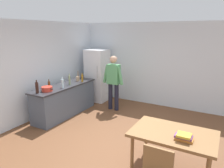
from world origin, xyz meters
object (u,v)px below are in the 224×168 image
object	(u,v)px
person	(113,79)
cooking_pot	(47,89)
bottle_oil_amber	(82,78)
bottle_water_clear	(62,83)
bottle_wine_dark	(37,88)
bottle_beer_brown	(49,85)
dining_table	(173,137)
book_stack	(184,137)
utensil_jar	(78,79)
bottle_vinegar_tall	(70,80)
refrigerator	(97,75)

from	to	relation	value
person	cooking_pot	distance (m)	2.01
bottle_oil_amber	bottle_water_clear	xyz separation A→B (m)	(-0.04, -0.84, 0.01)
bottle_wine_dark	bottle_water_clear	size ratio (longest dim) A/B	1.13
person	bottle_oil_amber	distance (m)	0.96
bottle_beer_brown	bottle_water_clear	xyz separation A→B (m)	(0.27, 0.23, 0.02)
person	dining_table	size ratio (longest dim) A/B	1.21
bottle_oil_amber	book_stack	xyz separation A→B (m)	(3.39, -1.87, -0.21)
dining_table	bottle_wine_dark	world-z (taller)	bottle_wine_dark
dining_table	utensil_jar	world-z (taller)	utensil_jar
bottle_wine_dark	bottle_water_clear	bearing A→B (deg)	73.18
dining_table	bottle_beer_brown	bearing A→B (deg)	170.03
dining_table	bottle_oil_amber	xyz separation A→B (m)	(-3.19, 1.68, 0.34)
person	bottle_vinegar_tall	xyz separation A→B (m)	(-0.96, -0.91, 0.06)
bottle_water_clear	bottle_wine_dark	bearing A→B (deg)	-106.82
refrigerator	bottle_oil_amber	xyz separation A→B (m)	(0.11, -1.02, 0.12)
refrigerator	bottle_vinegar_tall	size ratio (longest dim) A/B	5.62
bottle_vinegar_tall	bottle_beer_brown	size ratio (longest dim) A/B	1.23
utensil_jar	bottle_water_clear	size ratio (longest dim) A/B	1.07
bottle_oil_amber	bottle_vinegar_tall	bearing A→B (deg)	-104.42
bottle_beer_brown	book_stack	world-z (taller)	bottle_beer_brown
person	bottle_oil_amber	size ratio (longest dim) A/B	6.07
utensil_jar	bottle_beer_brown	xyz separation A→B (m)	(-0.12, -1.09, 0.03)
cooking_pot	bottle_vinegar_tall	distance (m)	0.83
book_stack	dining_table	bearing A→B (deg)	138.09
cooking_pot	utensil_jar	world-z (taller)	utensil_jar
person	book_stack	xyz separation A→B (m)	(2.55, -2.33, -0.17)
dining_table	bottle_vinegar_tall	distance (m)	3.55
bottle_vinegar_tall	dining_table	bearing A→B (deg)	-20.46
refrigerator	bottle_oil_amber	world-z (taller)	refrigerator
person	utensil_jar	world-z (taller)	person
refrigerator	bottle_water_clear	xyz separation A→B (m)	(0.07, -1.85, 0.13)
person	bottle_wine_dark	size ratio (longest dim) A/B	5.00
bottle_wine_dark	bottle_water_clear	distance (m)	0.73
book_stack	utensil_jar	bearing A→B (deg)	152.24
person	bottle_wine_dark	bearing A→B (deg)	-118.60
bottle_oil_amber	bottle_wine_dark	xyz separation A→B (m)	(-0.25, -1.53, 0.03)
book_stack	bottle_water_clear	bearing A→B (deg)	163.30
bottle_vinegar_tall	bottle_wine_dark	world-z (taller)	bottle_wine_dark
refrigerator	bottle_oil_amber	bearing A→B (deg)	-83.80
utensil_jar	book_stack	world-z (taller)	utensil_jar
bottle_vinegar_tall	bottle_oil_amber	world-z (taller)	bottle_vinegar_tall
bottle_beer_brown	bottle_wine_dark	distance (m)	0.47
utensil_jar	bottle_vinegar_tall	bearing A→B (deg)	-81.32
utensil_jar	bottle_beer_brown	size ratio (longest dim) A/B	1.23
dining_table	book_stack	size ratio (longest dim) A/B	4.86
person	bottle_wine_dark	world-z (taller)	person
person	bottle_vinegar_tall	size ratio (longest dim) A/B	5.31
utensil_jar	bottle_oil_amber	bearing A→B (deg)	-5.26
person	bottle_oil_amber	xyz separation A→B (m)	(-0.84, -0.46, 0.04)
refrigerator	bottle_water_clear	distance (m)	1.86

